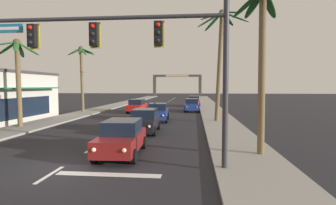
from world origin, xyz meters
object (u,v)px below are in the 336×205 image
Objects in this scene: sedan_third_in_queue at (145,120)px; sedan_parked_nearest_kerb at (194,101)px; sedan_fifth_in_queue at (158,112)px; town_gateway_arch at (177,82)px; palm_right_second at (220,44)px; palm_left_third at (82,65)px; sedan_oncoming_far at (137,106)px; sedan_parked_mid_kerb at (192,105)px; traffic_signal_mast at (135,47)px; sedan_lead_at_stop_bar at (122,137)px; palm_left_second at (18,67)px; palm_right_nearest at (263,34)px.

sedan_third_in_queue is 25.57m from sedan_parked_nearest_kerb.
town_gateway_arch reaches higher than sedan_fifth_in_queue.
palm_right_second is (2.41, -19.28, 6.32)m from sedan_parked_nearest_kerb.
palm_left_third is at bearing -99.33° from town_gateway_arch.
palm_right_second is at bearing -40.62° from sedan_oncoming_far.
sedan_parked_mid_kerb is (3.13, 9.88, 0.00)m from sedan_fifth_in_queue.
sedan_oncoming_far is 0.44× the size of palm_right_second.
sedan_third_in_queue is 1.00× the size of sedan_oncoming_far.
sedan_third_in_queue is (-1.21, 8.40, -4.02)m from traffic_signal_mast.
town_gateway_arch reaches higher than sedan_third_in_queue.
town_gateway_arch is (-1.92, 72.23, 3.62)m from sedan_lead_at_stop_bar.
sedan_fifth_in_queue is (0.04, 12.72, 0.00)m from sedan_lead_at_stop_bar.
palm_right_second is at bearing -75.44° from sedan_parked_mid_kerb.
palm_right_second is 60.38m from town_gateway_arch.
palm_left_third is 0.54× the size of town_gateway_arch.
sedan_parked_nearest_kerb is 9.10m from sedan_parked_mid_kerb.
traffic_signal_mast is 23.44m from sedan_oncoming_far.
sedan_oncoming_far is 0.29× the size of town_gateway_arch.
sedan_fifth_in_queue is 59.65m from town_gateway_arch.
palm_left_third reaches higher than palm_left_second.
sedan_third_in_queue is at bearing -97.78° from sedan_parked_nearest_kerb.
traffic_signal_mast is 2.34× the size of sedan_oncoming_far.
sedan_fifth_in_queue is (0.10, 6.36, 0.00)m from sedan_third_in_queue.
palm_left_second reaches higher than town_gateway_arch.
sedan_oncoming_far and sedan_parked_mid_kerb have the same top height.
traffic_signal_mast is at bearing -87.63° from town_gateway_arch.
palm_left_second is 12.56m from palm_left_third.
palm_right_second reaches higher than sedan_oncoming_far.
palm_left_second is at bearing 140.57° from traffic_signal_mast.
palm_right_nearest reaches higher than sedan_parked_mid_kerb.
palm_right_nearest is (6.65, -6.05, 4.87)m from sedan_third_in_queue.
palm_right_nearest is (6.59, 0.31, 4.87)m from sedan_lead_at_stop_bar.
sedan_parked_nearest_kerb is 20.44m from palm_right_second.
sedan_fifth_in_queue is 1.01× the size of sedan_parked_mid_kerb.
palm_right_second is (2.65, -10.19, 6.32)m from sedan_parked_mid_kerb.
palm_left_third is (-13.92, -11.81, 5.08)m from sedan_parked_nearest_kerb.
sedan_lead_at_stop_bar is at bearing -79.87° from sedan_oncoming_far.
town_gateway_arch is at bearing 91.62° from sedan_third_in_queue.
palm_left_second is at bearing -131.49° from sedan_parked_mid_kerb.
palm_left_second is 17.04m from palm_right_second.
palm_left_third is (-0.21, 12.51, 1.12)m from palm_left_second.
sedan_third_in_queue is 1.01× the size of sedan_parked_mid_kerb.
palm_right_nearest reaches higher than sedan_oncoming_far.
sedan_parked_mid_kerb is (3.17, 22.60, 0.00)m from sedan_lead_at_stop_bar.
sedan_parked_nearest_kerb is 1.01× the size of sedan_parked_mid_kerb.
sedan_lead_at_stop_bar is 1.00× the size of sedan_fifth_in_queue.
sedan_fifth_in_queue is at bearing 117.84° from palm_right_nearest.
town_gateway_arch is (1.75, 51.68, 3.62)m from sedan_oncoming_far.
sedan_parked_mid_kerb is 0.56× the size of palm_right_nearest.
sedan_parked_nearest_kerb is at bearing 97.13° from palm_right_second.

